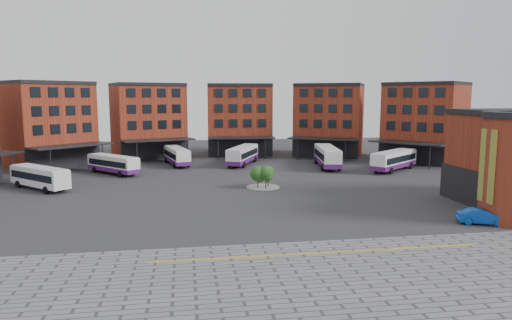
{
  "coord_description": "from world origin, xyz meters",
  "views": [
    {
      "loc": [
        -8.19,
        -46.74,
        12.08
      ],
      "look_at": [
        0.75,
        10.07,
        4.0
      ],
      "focal_mm": 32.0,
      "sensor_mm": 36.0,
      "label": 1
    }
  ],
  "objects": [
    {
      "name": "bus_a",
      "position": [
        -26.98,
        15.42,
        1.75
      ],
      "size": [
        9.14,
        8.97,
        2.95
      ],
      "rotation": [
        0.0,
        0.0,
        0.8
      ],
      "color": "silver",
      "rests_on": "ground"
    },
    {
      "name": "yellow_line",
      "position": [
        2.0,
        -14.0,
        0.03
      ],
      "size": [
        26.0,
        0.15,
        0.02
      ],
      "primitive_type": "cube",
      "color": "gold",
      "rests_on": "paving_zone"
    },
    {
      "name": "bus_d",
      "position": [
        1.94,
        32.83,
        1.75
      ],
      "size": [
        7.06,
        11.55,
        3.23
      ],
      "rotation": [
        0.0,
        0.0,
        -0.42
      ],
      "color": "white",
      "rests_on": "ground"
    },
    {
      "name": "tree_island",
      "position": [
        1.93,
        11.51,
        1.78
      ],
      "size": [
        4.4,
        4.4,
        3.09
      ],
      "color": "gray",
      "rests_on": "ground"
    },
    {
      "name": "main_building",
      "position": [
        -4.77,
        38.25,
        7.23
      ],
      "size": [
        94.14,
        42.48,
        14.6
      ],
      "color": "maroon",
      "rests_on": "ground"
    },
    {
      "name": "bus_e",
      "position": [
        15.85,
        27.61,
        1.89
      ],
      "size": [
        4.69,
        12.7,
        3.5
      ],
      "rotation": [
        0.0,
        0.0,
        -0.15
      ],
      "color": "silver",
      "rests_on": "ground"
    },
    {
      "name": "paving_zone",
      "position": [
        2.0,
        -22.0,
        0.01
      ],
      "size": [
        50.0,
        22.0,
        0.02
      ],
      "primitive_type": "cube",
      "color": "slate",
      "rests_on": "ground"
    },
    {
      "name": "blue_car",
      "position": [
        19.59,
        -8.47,
        0.73
      ],
      "size": [
        4.71,
        3.03,
        1.47
      ],
      "primitive_type": "imported",
      "rotation": [
        0.0,
        0.0,
        1.21
      ],
      "color": "#0C3FA7",
      "rests_on": "ground"
    },
    {
      "name": "bus_c",
      "position": [
        -9.64,
        34.26,
        1.66
      ],
      "size": [
        4.97,
        11.17,
        3.07
      ],
      "rotation": [
        0.0,
        0.0,
        0.24
      ],
      "color": "white",
      "rests_on": "ground"
    },
    {
      "name": "ground",
      "position": [
        0.0,
        0.0,
        0.0
      ],
      "size": [
        160.0,
        160.0,
        0.0
      ],
      "primitive_type": "plane",
      "color": "#28282B",
      "rests_on": "ground"
    },
    {
      "name": "bus_f",
      "position": [
        25.54,
        22.48,
        1.75
      ],
      "size": [
        10.58,
        9.27,
        3.23
      ],
      "rotation": [
        0.0,
        0.0,
        -0.89
      ],
      "color": "white",
      "rests_on": "ground"
    },
    {
      "name": "bus_b",
      "position": [
        -19.3,
        26.13,
        1.58
      ],
      "size": [
        8.84,
        9.14,
        2.91
      ],
      "rotation": [
        0.0,
        0.0,
        0.76
      ],
      "color": "silver",
      "rests_on": "ground"
    }
  ]
}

